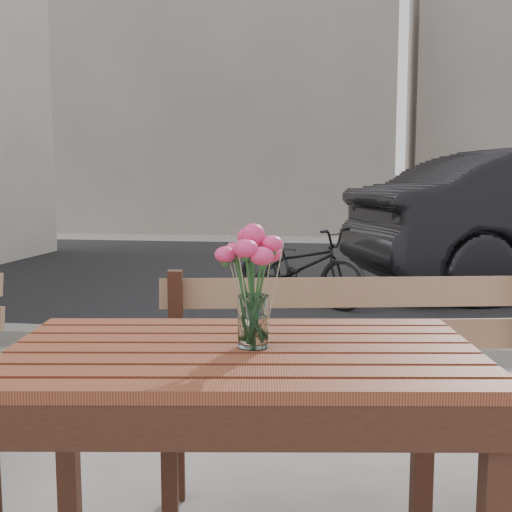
{
  "coord_description": "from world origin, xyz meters",
  "views": [
    {
      "loc": [
        0.16,
        -1.54,
        1.27
      ],
      "look_at": [
        -0.12,
        0.23,
        1.05
      ],
      "focal_mm": 45.0,
      "sensor_mm": 36.0,
      "label": 1
    }
  ],
  "objects": [
    {
      "name": "street",
      "position": [
        0.0,
        5.06,
        0.03
      ],
      "size": [
        30.0,
        8.12,
        0.12
      ],
      "color": "black",
      "rests_on": "ground"
    },
    {
      "name": "backdrop_buildings",
      "position": [
        0.17,
        14.4,
        3.6
      ],
      "size": [
        15.5,
        4.0,
        8.0
      ],
      "color": "gray",
      "rests_on": "ground"
    },
    {
      "name": "main_table",
      "position": [
        -0.15,
        0.17,
        0.67
      ],
      "size": [
        1.4,
        0.94,
        0.8
      ],
      "rotation": [
        0.0,
        0.0,
        0.15
      ],
      "color": "#572317",
      "rests_on": "ground"
    },
    {
      "name": "main_bench",
      "position": [
        0.18,
        0.87,
        0.57
      ],
      "size": [
        1.58,
        0.74,
        0.94
      ],
      "rotation": [
        0.0,
        0.0,
        0.2
      ],
      "color": "#946D4C",
      "rests_on": "ground"
    },
    {
      "name": "main_vase",
      "position": [
        -0.12,
        0.18,
        1.02
      ],
      "size": [
        0.19,
        0.19,
        0.34
      ],
      "color": "white",
      "rests_on": "main_table"
    },
    {
      "name": "bicycle",
      "position": [
        -0.37,
        4.82,
        0.4
      ],
      "size": [
        1.58,
        1.19,
        0.79
      ],
      "primitive_type": "imported",
      "rotation": [
        0.0,
        0.0,
        1.06
      ],
      "color": "black",
      "rests_on": "ground"
    }
  ]
}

